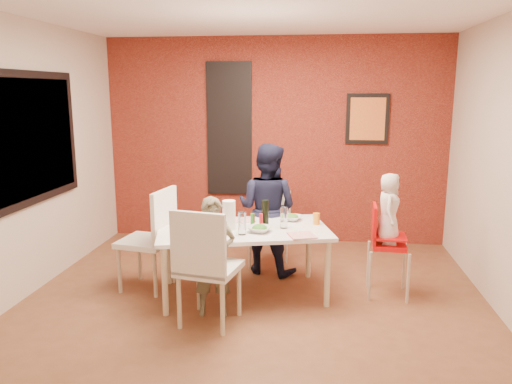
# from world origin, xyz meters

# --- Properties ---
(ground) EXTENTS (4.50, 4.50, 0.00)m
(ground) POSITION_xyz_m (0.00, 0.00, 0.00)
(ground) COLOR brown
(ground) RESTS_ON ground
(ceiling) EXTENTS (4.50, 4.50, 0.02)m
(ceiling) POSITION_xyz_m (0.00, 0.00, 2.70)
(ceiling) COLOR white
(ceiling) RESTS_ON wall_back
(wall_back) EXTENTS (4.50, 0.02, 2.70)m
(wall_back) POSITION_xyz_m (0.00, 2.25, 1.35)
(wall_back) COLOR beige
(wall_back) RESTS_ON ground
(wall_front) EXTENTS (4.50, 0.02, 2.70)m
(wall_front) POSITION_xyz_m (0.00, -2.25, 1.35)
(wall_front) COLOR beige
(wall_front) RESTS_ON ground
(wall_left) EXTENTS (0.02, 4.50, 2.70)m
(wall_left) POSITION_xyz_m (-2.25, 0.00, 1.35)
(wall_left) COLOR beige
(wall_left) RESTS_ON ground
(brick_accent_wall) EXTENTS (4.50, 0.02, 2.70)m
(brick_accent_wall) POSITION_xyz_m (0.00, 2.23, 1.35)
(brick_accent_wall) COLOR maroon
(brick_accent_wall) RESTS_ON ground
(picture_window_frame) EXTENTS (0.05, 1.70, 1.30)m
(picture_window_frame) POSITION_xyz_m (-2.22, 0.20, 1.55)
(picture_window_frame) COLOR black
(picture_window_frame) RESTS_ON wall_left
(picture_window_pane) EXTENTS (0.02, 1.55, 1.15)m
(picture_window_pane) POSITION_xyz_m (-2.21, 0.20, 1.55)
(picture_window_pane) COLOR black
(picture_window_pane) RESTS_ON wall_left
(glassblock_strip) EXTENTS (0.55, 0.03, 1.70)m
(glassblock_strip) POSITION_xyz_m (-0.60, 2.21, 1.50)
(glassblock_strip) COLOR silver
(glassblock_strip) RESTS_ON wall_back
(glassblock_surround) EXTENTS (0.60, 0.03, 1.76)m
(glassblock_surround) POSITION_xyz_m (-0.60, 2.21, 1.50)
(glassblock_surround) COLOR black
(glassblock_surround) RESTS_ON wall_back
(art_print_frame) EXTENTS (0.54, 0.03, 0.64)m
(art_print_frame) POSITION_xyz_m (1.20, 2.21, 1.65)
(art_print_frame) COLOR black
(art_print_frame) RESTS_ON wall_back
(art_print_canvas) EXTENTS (0.44, 0.01, 0.54)m
(art_print_canvas) POSITION_xyz_m (1.20, 2.19, 1.65)
(art_print_canvas) COLOR orange
(art_print_canvas) RESTS_ON wall_back
(dining_table) EXTENTS (1.83, 1.30, 0.69)m
(dining_table) POSITION_xyz_m (-0.13, 0.29, 0.63)
(dining_table) COLOR white
(dining_table) RESTS_ON ground
(chair_near) EXTENTS (0.57, 0.57, 1.05)m
(chair_near) POSITION_xyz_m (-0.34, -0.44, 0.59)
(chair_near) COLOR silver
(chair_near) RESTS_ON ground
(chair_far) EXTENTS (0.48, 0.48, 0.87)m
(chair_far) POSITION_xyz_m (0.06, 1.21, 0.49)
(chair_far) COLOR white
(chair_far) RESTS_ON ground
(chair_left) EXTENTS (0.56, 0.56, 1.05)m
(chair_left) POSITION_xyz_m (-1.05, 0.32, 0.59)
(chair_left) COLOR white
(chair_left) RESTS_ON ground
(high_chair) EXTENTS (0.40, 0.40, 0.92)m
(high_chair) POSITION_xyz_m (1.25, 0.46, 0.55)
(high_chair) COLOR red
(high_chair) RESTS_ON ground
(child_near) EXTENTS (0.43, 0.32, 1.09)m
(child_near) POSITION_xyz_m (-0.33, -0.19, 0.55)
(child_near) COLOR brown
(child_near) RESTS_ON ground
(child_far) EXTENTS (0.84, 0.75, 1.45)m
(child_far) POSITION_xyz_m (0.04, 0.98, 0.72)
(child_far) COLOR black
(child_far) RESTS_ON ground
(toddler) EXTENTS (0.26, 0.36, 0.69)m
(toddler) POSITION_xyz_m (1.28, 0.46, 0.89)
(toddler) COLOR silver
(toddler) RESTS_ON high_chair
(plate_near_left) EXTENTS (0.24, 0.24, 0.01)m
(plate_near_left) POSITION_xyz_m (-0.45, -0.20, 0.69)
(plate_near_left) COLOR white
(plate_near_left) RESTS_ON dining_table
(plate_far_mid) EXTENTS (0.28, 0.28, 0.01)m
(plate_far_mid) POSITION_xyz_m (-0.16, 0.59, 0.69)
(plate_far_mid) COLOR white
(plate_far_mid) RESTS_ON dining_table
(plate_near_right) EXTENTS (0.30, 0.30, 0.01)m
(plate_near_right) POSITION_xyz_m (0.45, 0.09, 0.69)
(plate_near_right) COLOR white
(plate_near_right) RESTS_ON dining_table
(plate_far_left) EXTENTS (0.23, 0.23, 0.01)m
(plate_far_left) POSITION_xyz_m (-0.76, 0.44, 0.69)
(plate_far_left) COLOR white
(plate_far_left) RESTS_ON dining_table
(salad_bowl_a) EXTENTS (0.27, 0.27, 0.05)m
(salad_bowl_a) POSITION_xyz_m (0.05, 0.18, 0.71)
(salad_bowl_a) COLOR silver
(salad_bowl_a) RESTS_ON dining_table
(salad_bowl_b) EXTENTS (0.25, 0.25, 0.05)m
(salad_bowl_b) POSITION_xyz_m (0.33, 0.65, 0.71)
(salad_bowl_b) COLOR silver
(salad_bowl_b) RESTS_ON dining_table
(wine_bottle) EXTENTS (0.07, 0.07, 0.27)m
(wine_bottle) POSITION_xyz_m (0.08, 0.37, 0.82)
(wine_bottle) COLOR black
(wine_bottle) RESTS_ON dining_table
(wine_glass_a) EXTENTS (0.08, 0.08, 0.21)m
(wine_glass_a) POSITION_xyz_m (-0.10, 0.08, 0.79)
(wine_glass_a) COLOR white
(wine_glass_a) RESTS_ON dining_table
(wine_glass_b) EXTENTS (0.07, 0.07, 0.21)m
(wine_glass_b) POSITION_xyz_m (0.27, 0.35, 0.79)
(wine_glass_b) COLOR white
(wine_glass_b) RESTS_ON dining_table
(paper_towel_roll) EXTENTS (0.13, 0.13, 0.28)m
(paper_towel_roll) POSITION_xyz_m (-0.25, 0.23, 0.83)
(paper_towel_roll) COLOR white
(paper_towel_roll) RESTS_ON dining_table
(condiment_red) EXTENTS (0.04, 0.04, 0.15)m
(condiment_red) POSITION_xyz_m (0.05, 0.30, 0.76)
(condiment_red) COLOR red
(condiment_red) RESTS_ON dining_table
(condiment_green) EXTENTS (0.04, 0.04, 0.15)m
(condiment_green) POSITION_xyz_m (-0.04, 0.30, 0.76)
(condiment_green) COLOR #2C7025
(condiment_green) RESTS_ON dining_table
(condiment_brown) EXTENTS (0.03, 0.03, 0.13)m
(condiment_brown) POSITION_xyz_m (-0.04, 0.37, 0.75)
(condiment_brown) COLOR brown
(condiment_brown) RESTS_ON dining_table
(sippy_cup) EXTENTS (0.07, 0.07, 0.12)m
(sippy_cup) POSITION_xyz_m (0.58, 0.52, 0.75)
(sippy_cup) COLOR orange
(sippy_cup) RESTS_ON dining_table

